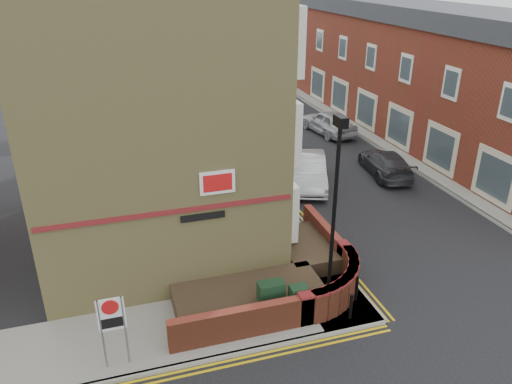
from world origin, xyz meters
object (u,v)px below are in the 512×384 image
object	(u,v)px
utility_cabinet_large	(271,299)
silver_car_near	(308,171)
lamppost	(334,217)
zone_sign	(112,320)

from	to	relation	value
utility_cabinet_large	silver_car_near	size ratio (longest dim) A/B	0.26
utility_cabinet_large	silver_car_near	distance (m)	10.62
lamppost	silver_car_near	world-z (taller)	lamppost
lamppost	utility_cabinet_large	world-z (taller)	lamppost
zone_sign	lamppost	bearing A→B (deg)	6.07
lamppost	zone_sign	bearing A→B (deg)	-173.93
lamppost	zone_sign	xyz separation A→B (m)	(-6.60, -0.70, -1.70)
utility_cabinet_large	silver_car_near	world-z (taller)	silver_car_near
utility_cabinet_large	zone_sign	bearing A→B (deg)	-170.31
lamppost	utility_cabinet_large	xyz separation A→B (m)	(-1.90, 0.10, -2.62)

